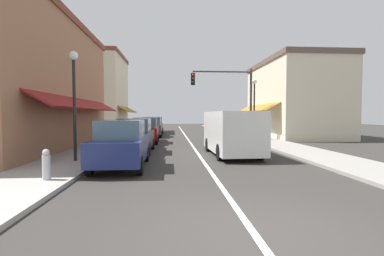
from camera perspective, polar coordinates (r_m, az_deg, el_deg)
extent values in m
plane|color=#33302D|center=(22.60, -0.83, -2.31)|extent=(80.00, 80.00, 0.00)
cube|color=#A39E99|center=(22.93, -14.69, -2.17)|extent=(2.60, 56.00, 0.12)
cube|color=gray|center=(23.58, 12.65, -2.02)|extent=(2.60, 56.00, 0.12)
cube|color=silver|center=(22.60, -0.83, -2.30)|extent=(0.14, 52.00, 0.01)
cube|color=#9E6B4C|center=(18.22, -29.26, 7.40)|extent=(4.37, 14.00, 7.14)
cube|color=brown|center=(18.93, -29.53, 18.83)|extent=(4.57, 14.20, 0.40)
cube|color=slate|center=(17.38, -22.74, 0.62)|extent=(0.08, 10.64, 1.80)
cube|color=maroon|center=(17.20, -20.88, 4.63)|extent=(1.27, 11.76, 0.73)
cube|color=slate|center=(14.82, -26.90, 14.77)|extent=(0.08, 1.10, 1.30)
cube|color=slate|center=(20.56, -20.16, 11.40)|extent=(0.08, 1.10, 1.30)
cube|color=beige|center=(26.86, 19.95, 5.11)|extent=(5.66, 10.00, 6.36)
cube|color=brown|center=(27.22, 20.07, 12.23)|extent=(5.86, 10.20, 0.40)
cube|color=slate|center=(25.83, 14.27, 1.34)|extent=(0.08, 7.60, 1.80)
cube|color=olive|center=(25.64, 13.01, 4.03)|extent=(1.27, 8.40, 0.73)
cube|color=slate|center=(23.89, 16.06, 8.86)|extent=(0.08, 1.10, 1.30)
cube|color=slate|center=(28.04, 12.90, 7.96)|extent=(0.08, 1.10, 1.30)
cube|color=beige|center=(33.59, -18.68, 6.29)|extent=(5.69, 8.00, 8.33)
cube|color=brown|center=(34.15, -18.79, 13.61)|extent=(5.89, 8.20, 0.40)
cube|color=slate|center=(32.94, -13.91, 1.61)|extent=(0.08, 6.08, 1.80)
cube|color=olive|center=(32.85, -12.88, 3.71)|extent=(1.27, 6.72, 0.73)
cube|color=slate|center=(31.46, -14.55, 9.95)|extent=(0.08, 1.10, 1.30)
cube|color=slate|center=(34.91, -13.51, 9.23)|extent=(0.08, 1.10, 1.30)
cube|color=navy|center=(10.73, -14.03, -4.08)|extent=(1.75, 4.11, 0.80)
cube|color=slate|center=(10.58, -14.17, -0.22)|extent=(1.53, 2.01, 0.66)
cylinder|color=black|center=(12.25, -16.65, -5.17)|extent=(0.20, 0.62, 0.62)
cylinder|color=black|center=(12.02, -9.22, -5.24)|extent=(0.20, 0.62, 0.62)
cylinder|color=black|center=(9.65, -20.01, -7.32)|extent=(0.20, 0.62, 0.62)
cylinder|color=black|center=(9.36, -10.54, -7.51)|extent=(0.20, 0.62, 0.62)
cube|color=black|center=(14.92, -11.45, -2.19)|extent=(1.75, 4.11, 0.80)
cube|color=slate|center=(14.77, -11.53, 0.60)|extent=(1.54, 2.01, 0.66)
cylinder|color=black|center=(16.40, -13.56, -3.17)|extent=(0.20, 0.62, 0.62)
cylinder|color=black|center=(16.21, -8.03, -3.19)|extent=(0.20, 0.62, 0.62)
cylinder|color=black|center=(13.76, -15.46, -4.31)|extent=(0.20, 0.62, 0.62)
cylinder|color=black|center=(13.53, -8.86, -4.36)|extent=(0.20, 0.62, 0.62)
cube|color=maroon|center=(20.01, -9.41, -0.95)|extent=(1.79, 4.13, 0.80)
cube|color=slate|center=(19.88, -9.44, 1.13)|extent=(1.56, 2.03, 0.66)
cylinder|color=black|center=(21.45, -11.25, -1.79)|extent=(0.21, 0.62, 0.62)
cylinder|color=black|center=(21.34, -7.02, -1.79)|extent=(0.21, 0.62, 0.62)
cylinder|color=black|center=(18.77, -12.10, -2.43)|extent=(0.21, 0.62, 0.62)
cylinder|color=black|center=(18.65, -7.27, -2.43)|extent=(0.21, 0.62, 0.62)
cube|color=#4C5156|center=(25.38, -8.11, -0.18)|extent=(1.75, 4.11, 0.80)
cube|color=slate|center=(25.25, -8.13, 1.46)|extent=(1.54, 2.01, 0.66)
cylinder|color=black|center=(26.80, -9.62, -0.90)|extent=(0.20, 0.62, 0.62)
cylinder|color=black|center=(26.71, -6.24, -0.89)|extent=(0.20, 0.62, 0.62)
cylinder|color=black|center=(24.11, -10.17, -1.30)|extent=(0.20, 0.62, 0.62)
cylinder|color=black|center=(24.01, -6.41, -1.29)|extent=(0.20, 0.62, 0.62)
cube|color=brown|center=(30.00, -7.59, 0.25)|extent=(1.77, 4.12, 0.80)
cube|color=slate|center=(29.88, -7.61, 1.64)|extent=(1.55, 2.02, 0.66)
cylinder|color=black|center=(31.41, -8.92, -0.38)|extent=(0.21, 0.62, 0.62)
cylinder|color=black|center=(31.35, -6.03, -0.37)|extent=(0.21, 0.62, 0.62)
cylinder|color=black|center=(28.72, -9.29, -0.66)|extent=(0.21, 0.62, 0.62)
cylinder|color=black|center=(28.65, -6.13, -0.65)|extent=(0.21, 0.62, 0.62)
cube|color=silver|center=(13.73, 8.03, -0.66)|extent=(2.10, 5.05, 1.90)
cube|color=slate|center=(16.05, 5.97, 1.36)|extent=(1.73, 0.32, 0.84)
cube|color=black|center=(16.29, 5.82, -2.55)|extent=(1.87, 0.25, 0.24)
cylinder|color=black|center=(15.14, 3.34, -3.40)|extent=(0.26, 0.73, 0.72)
cylinder|color=black|center=(15.52, 9.79, -3.28)|extent=(0.26, 0.73, 0.72)
cylinder|color=black|center=(12.11, 5.72, -4.93)|extent=(0.26, 0.73, 0.72)
cylinder|color=black|center=(12.58, 13.63, -4.70)|extent=(0.26, 0.73, 0.72)
cylinder|color=#333333|center=(22.24, 11.84, 4.65)|extent=(0.18, 0.18, 5.50)
cylinder|color=#333333|center=(21.95, 6.13, 11.28)|extent=(4.51, 0.12, 0.12)
cube|color=black|center=(21.41, 0.18, 9.90)|extent=(0.30, 0.24, 0.90)
sphere|color=red|center=(21.31, 0.21, 10.69)|extent=(0.20, 0.20, 0.20)
sphere|color=#3D2D0C|center=(21.28, 0.21, 9.94)|extent=(0.20, 0.20, 0.20)
sphere|color=#0C3316|center=(21.24, 0.21, 9.19)|extent=(0.20, 0.20, 0.20)
cylinder|color=black|center=(12.10, -22.71, 2.93)|extent=(0.12, 0.12, 4.11)
sphere|color=white|center=(12.33, -22.90, 13.38)|extent=(0.36, 0.36, 0.36)
cylinder|color=black|center=(21.79, 12.48, 3.10)|extent=(0.12, 0.12, 4.30)
sphere|color=white|center=(21.93, 12.54, 9.20)|extent=(0.36, 0.36, 0.36)
cylinder|color=#B2B2B7|center=(9.04, -27.41, -7.10)|extent=(0.22, 0.22, 0.70)
sphere|color=#B2B2B7|center=(8.98, -27.47, -4.46)|extent=(0.20, 0.20, 0.20)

